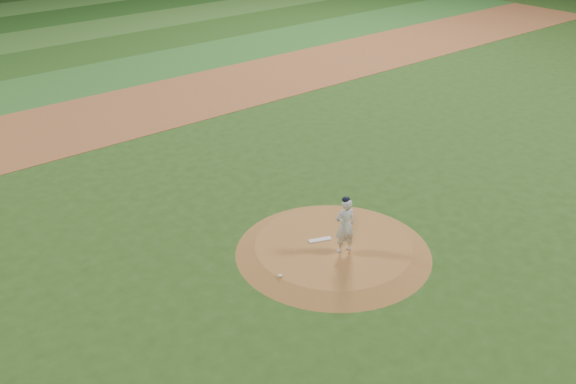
{
  "coord_description": "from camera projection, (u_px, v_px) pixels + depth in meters",
  "views": [
    {
      "loc": [
        -10.66,
        -10.97,
        9.81
      ],
      "look_at": [
        0.0,
        2.0,
        1.1
      ],
      "focal_mm": 40.0,
      "sensor_mm": 36.0,
      "label": 1
    }
  ],
  "objects": [
    {
      "name": "outfield_stripe_1",
      "position": [
        25.0,
        63.0,
        34.84
      ],
      "size": [
        70.0,
        5.0,
        0.02
      ],
      "primitive_type": "cube",
      "color": "#244C18",
      "rests_on": "ground"
    },
    {
      "name": "pitchers_mound",
      "position": [
        333.0,
        248.0,
        17.99
      ],
      "size": [
        5.5,
        5.5,
        0.25
      ],
      "primitive_type": "cone",
      "color": "#A46933",
      "rests_on": "ground"
    },
    {
      "name": "ground",
      "position": [
        333.0,
        252.0,
        18.05
      ],
      "size": [
        120.0,
        120.0,
        0.0
      ],
      "primitive_type": "plane",
      "color": "#294D18",
      "rests_on": "ground"
    },
    {
      "name": "rosin_bag",
      "position": [
        280.0,
        276.0,
        16.52
      ],
      "size": [
        0.12,
        0.12,
        0.07
      ],
      "primitive_type": "ellipsoid",
      "color": "silver",
      "rests_on": "pitchers_mound"
    },
    {
      "name": "outfield_stripe_0",
      "position": [
        62.0,
        85.0,
        31.41
      ],
      "size": [
        70.0,
        5.0,
        0.02
      ],
      "primitive_type": "cube",
      "color": "#2E6926",
      "rests_on": "ground"
    },
    {
      "name": "pitcher_on_mound",
      "position": [
        345.0,
        225.0,
        17.25
      ],
      "size": [
        0.67,
        0.52,
        1.68
      ],
      "color": "silver",
      "rests_on": "pitchers_mound"
    },
    {
      "name": "infield_dirt_band",
      "position": [
        112.0,
        116.0,
        27.64
      ],
      "size": [
        70.0,
        6.0,
        0.02
      ],
      "primitive_type": "cube",
      "color": "#99572F",
      "rests_on": "ground"
    },
    {
      "name": "pitching_rubber",
      "position": [
        320.0,
        240.0,
        18.11
      ],
      "size": [
        0.67,
        0.4,
        0.03
      ],
      "primitive_type": "cube",
      "rotation": [
        0.0,
        0.0,
        -0.38
      ],
      "color": "silver",
      "rests_on": "pitchers_mound"
    }
  ]
}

